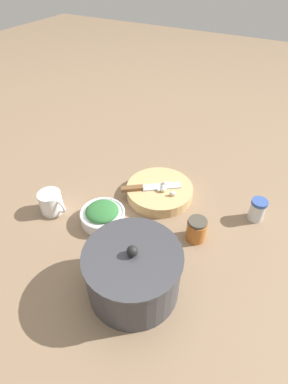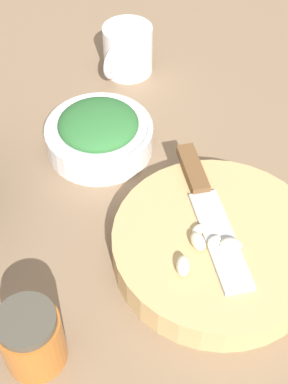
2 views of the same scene
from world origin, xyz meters
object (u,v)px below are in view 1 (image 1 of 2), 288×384
Objects in this scene: spice_jar at (257,210)px; stock_pot at (133,272)px; chef_knife at (148,187)px; garlic_cloves at (166,189)px; coffee_mug at (51,202)px; honey_jar at (196,230)px; cutting_board at (160,191)px; herb_bowl at (103,215)px.

spice_jar is 0.31× the size of stock_pot.
spice_jar is (-0.37, -0.08, -0.00)m from chef_knife.
stock_pot reaches higher than garlic_cloves.
coffee_mug is (0.26, 0.22, -0.01)m from chef_knife.
garlic_cloves is (-0.06, -0.02, 0.00)m from chef_knife.
spice_jar is 1.01× the size of honey_jar.
spice_jar is at bearing -117.94° from stock_pot.
chef_knife is 2.46× the size of honey_jar.
garlic_cloves is (-0.03, 0.01, 0.03)m from cutting_board.
chef_knife is 0.76× the size of stock_pot.
garlic_cloves is at bearing 10.58° from spice_jar.
coffee_mug is 0.42m from stock_pot.
coffee_mug reaches higher than chef_knife.
chef_knife is 0.25m from honey_jar.
cutting_board is at bearing -12.88° from garlic_cloves.
coffee_mug is 1.38× the size of honey_jar.
cutting_board is 0.05m from chef_knife.
garlic_cloves is 0.54× the size of herb_bowl.
spice_jar is at bearing -169.42° from garlic_cloves.
chef_knife is 2.40× the size of garlic_cloves.
herb_bowl is (0.07, 0.18, -0.02)m from chef_knife.
honey_jar reaches higher than chef_knife.
cutting_board is at bearing -73.69° from stock_pot.
herb_bowl is 1.89× the size of spice_jar.
garlic_cloves is 0.74× the size of coffee_mug.
stock_pot reaches higher than cutting_board.
spice_jar reaches higher than cutting_board.
honey_jar is at bearing 29.86° from chef_knife.
cutting_board is 3.03× the size of garlic_cloves.
stock_pot is at bearing 142.20° from herb_bowl.
chef_knife is at bearing 12.11° from spice_jar.
cutting_board is 3.06× the size of spice_jar.
honey_jar reaches higher than garlic_cloves.
stock_pot reaches higher than herb_bowl.
garlic_cloves is 0.38m from stock_pot.
spice_jar reaches higher than herb_bowl.
honey_jar is at bearing 143.71° from garlic_cloves.
coffee_mug reaches higher than garlic_cloves.
spice_jar is at bearing -171.26° from cutting_board.
chef_knife is at bearing -138.86° from coffee_mug.
cutting_board is 0.38m from coffee_mug.
garlic_cloves reaches higher than cutting_board.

